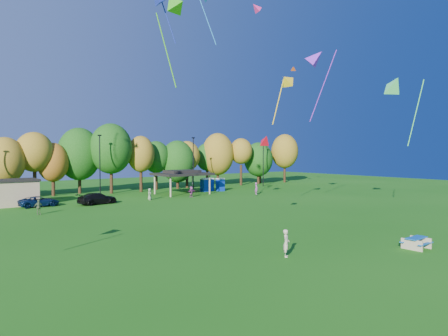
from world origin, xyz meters
TOP-DOWN VIEW (x-y plane):
  - ground at (0.00, 0.00)m, footprint 160.00×160.00m
  - tree_line at (-1.03, 45.51)m, footprint 93.57×10.55m
  - lamp_posts at (2.00, 40.00)m, footprint 64.50×0.25m
  - utility_building at (-10.00, 38.00)m, footprint 6.30×4.30m
  - pavilion at (14.00, 37.00)m, footprint 8.20×6.20m
  - porta_potties at (20.40, 38.08)m, footprint 3.75×2.47m
  - picnic_table at (8.30, -3.10)m, footprint 1.84×1.55m
  - kite_flyer at (-0.34, 0.76)m, footprint 0.74×0.74m
  - car_c at (-7.30, 34.97)m, footprint 4.66×2.35m
  - car_d at (-0.88, 32.99)m, footprint 5.33×2.99m
  - far_person_1 at (12.85, 32.56)m, footprint 1.55×0.88m
  - far_person_2 at (6.36, 32.99)m, footprint 0.88×0.94m
  - far_person_3 at (-8.83, 28.34)m, footprint 0.98×0.48m
  - far_person_4 at (22.95, 29.64)m, footprint 0.60×0.77m
  - kite_4 at (17.44, 13.34)m, footprint 3.62×4.89m
  - kite_6 at (21.12, 6.06)m, footprint 3.14×4.68m
  - kite_8 at (4.96, 8.40)m, footprint 1.29×1.55m
  - kite_10 at (13.59, 19.33)m, footprint 1.82×1.53m
  - kite_11 at (-2.39, 11.19)m, footprint 2.11×4.53m
  - kite_14 at (29.08, 27.82)m, footprint 1.54×1.61m
  - kite_15 at (11.84, 12.14)m, footprint 3.46×1.73m

SIDE VIEW (x-z plane):
  - ground at x=0.00m, z-range 0.00..0.00m
  - picnic_table at x=8.30m, z-range 0.06..0.84m
  - car_c at x=-7.30m, z-range 0.00..1.26m
  - car_d at x=-0.88m, z-range 0.00..1.46m
  - far_person_1 at x=12.85m, z-range 0.00..1.59m
  - far_person_3 at x=-8.83m, z-range 0.00..1.60m
  - far_person_2 at x=6.36m, z-range 0.00..1.61m
  - kite_flyer at x=-0.34m, z-range 0.00..1.73m
  - far_person_4 at x=22.95m, z-range 0.00..1.85m
  - porta_potties at x=20.40m, z-range 0.01..2.19m
  - utility_building at x=-10.00m, z-range 0.01..3.26m
  - pavilion at x=14.00m, z-range 1.34..5.11m
  - lamp_posts at x=2.00m, z-range 0.36..9.45m
  - tree_line at x=-1.03m, z-range 0.34..11.49m
  - kite_8 at x=4.96m, z-range 6.96..8.29m
  - kite_6 at x=21.12m, z-range 9.73..17.57m
  - kite_15 at x=11.84m, z-range 11.09..16.72m
  - kite_4 at x=17.44m, z-range 12.90..21.59m
  - kite_11 at x=-2.39m, z-range 14.50..22.04m
  - kite_14 at x=29.08m, z-range 19.28..20.59m
  - kite_10 at x=13.59m, z-range 22.97..24.56m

